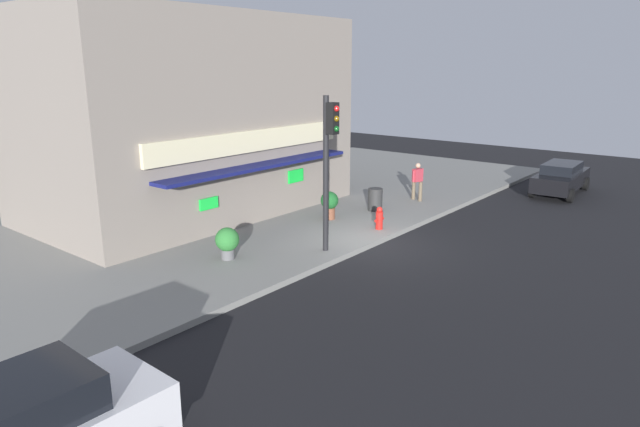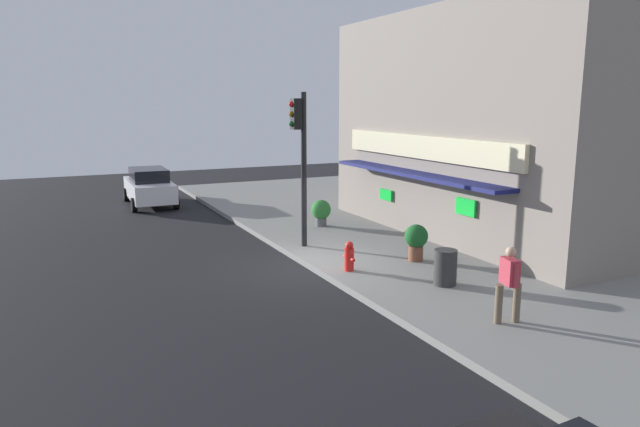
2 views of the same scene
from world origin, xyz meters
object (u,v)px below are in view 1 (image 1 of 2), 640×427
object	(u,v)px
trash_can	(375,199)
potted_plant_by_doorway	(227,241)
traffic_light	(329,154)
pedestrian	(417,180)
potted_plant_by_window	(329,203)
fire_hydrant	(379,218)
parked_car_black	(561,178)

from	to	relation	value
trash_can	potted_plant_by_doorway	distance (m)	7.81
traffic_light	pedestrian	distance (m)	8.33
pedestrian	traffic_light	bearing A→B (deg)	-170.96
traffic_light	potted_plant_by_window	bearing A→B (deg)	37.51
pedestrian	fire_hydrant	bearing A→B (deg)	-166.26
traffic_light	pedestrian	xyz separation A→B (m)	(7.92, 1.26, -2.24)
pedestrian	parked_car_black	xyz separation A→B (m)	(6.10, -4.30, -0.31)
fire_hydrant	parked_car_black	distance (m)	11.36
potted_plant_by_window	fire_hydrant	bearing A→B (deg)	-88.59
fire_hydrant	parked_car_black	world-z (taller)	parked_car_black
potted_plant_by_window	parked_car_black	distance (m)	12.22
pedestrian	potted_plant_by_window	size ratio (longest dim) A/B	1.52
fire_hydrant	potted_plant_by_doorway	size ratio (longest dim) A/B	0.84
traffic_light	potted_plant_by_window	distance (m)	4.59
traffic_light	trash_can	xyz separation A→B (m)	(5.26, 1.69, -2.69)
fire_hydrant	parked_car_black	size ratio (longest dim) A/B	0.18
trash_can	parked_car_black	distance (m)	9.96
traffic_light	parked_car_black	world-z (taller)	traffic_light
pedestrian	parked_car_black	world-z (taller)	pedestrian
potted_plant_by_window	parked_car_black	bearing A→B (deg)	-26.11
potted_plant_by_window	parked_car_black	xyz separation A→B (m)	(10.97, -5.38, -0.03)
trash_can	pedestrian	distance (m)	2.73
traffic_light	fire_hydrant	size ratio (longest dim) A/B	5.89
traffic_light	potted_plant_by_window	world-z (taller)	traffic_light
traffic_light	potted_plant_by_doorway	size ratio (longest dim) A/B	4.95
parked_car_black	potted_plant_by_window	bearing A→B (deg)	153.89
fire_hydrant	potted_plant_by_window	distance (m)	2.27
potted_plant_by_doorway	pedestrian	bearing A→B (deg)	-3.75
parked_car_black	potted_plant_by_doorway	bearing A→B (deg)	163.25
trash_can	pedestrian	xyz separation A→B (m)	(2.66, -0.43, 0.46)
traffic_light	potted_plant_by_doorway	distance (m)	4.12
traffic_light	fire_hydrant	xyz separation A→B (m)	(3.10, 0.08, -2.75)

